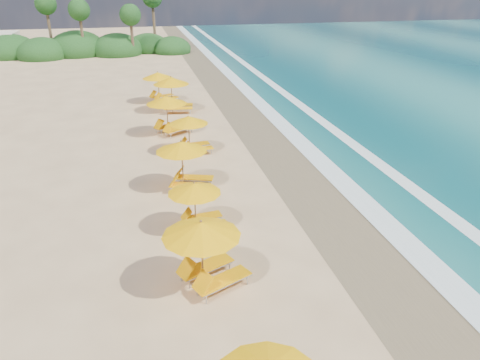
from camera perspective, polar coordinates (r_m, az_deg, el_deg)
ground at (r=20.63m, az=-0.00°, el=-3.04°), size 160.00×160.00×0.00m
wet_sand at (r=21.77m, az=10.33°, el=-1.92°), size 4.00×160.00×0.01m
surf_foam at (r=22.90m, az=16.58°, el=-1.16°), size 4.00×160.00×0.01m
station_3 at (r=14.83m, az=-4.11°, el=-8.55°), size 3.35×3.33×2.55m
station_4 at (r=18.19m, az=-5.13°, el=-2.86°), size 2.50×2.37×2.13m
station_5 at (r=21.74m, az=-6.71°, el=2.24°), size 3.13×3.06×2.46m
station_6 at (r=26.38m, az=-6.00°, el=5.99°), size 2.58×2.43×2.26m
station_7 at (r=29.81m, az=-8.74°, el=8.36°), size 3.53×3.53×2.60m
station_8 at (r=34.87m, az=-8.15°, el=10.77°), size 3.15×2.98×2.69m
station_9 at (r=37.93m, az=-9.84°, el=11.57°), size 3.22×3.17×2.50m
treeline at (r=64.23m, az=-18.64°, el=15.39°), size 25.80×8.80×9.74m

